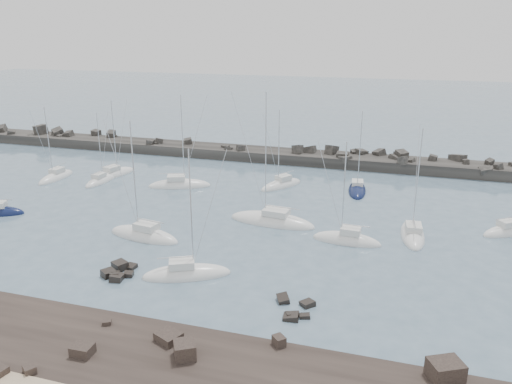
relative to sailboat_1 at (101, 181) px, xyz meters
The scene contains 17 objects.
ground 28.75m from the sailboat_1, 36.10° to the right, with size 400.00×400.00×0.00m, color slate.
rock_shelf 45.32m from the sailboat_1, 59.17° to the right, with size 140.00×12.37×2.04m.
rock_cluster_near 32.63m from the sailboat_1, 53.67° to the right, with size 3.22×3.90×1.38m.
rock_cluster_far 46.50m from the sailboat_1, 36.58° to the right, with size 3.76×4.06×1.41m.
breakwater 26.43m from the sailboat_1, 52.88° to the left, with size 115.00×7.46×5.23m.
sailboat_1 is the anchor object (origin of this frame).
sailboat_3 3.75m from the sailboat_1, 88.61° to the left, with size 4.84×8.68×13.20m.
sailboat_4 12.98m from the sailboat_1, ahead, with size 9.86×6.18×14.93m.
sailboat_5 24.61m from the sailboat_1, 45.43° to the right, with size 9.52×4.16×14.67m.
sailboat_6 28.39m from the sailboat_1, 11.99° to the left, with size 6.39×8.02×12.75m.
sailboat_7 35.81m from the sailboat_1, 43.75° to the right, with size 8.99×6.13×13.79m.
sailboat_8 39.68m from the sailboat_1, 10.11° to the left, with size 3.37×8.42×12.92m.
sailboat_9 41.64m from the sailboat_1, 16.81° to the right, with size 7.90×2.84×12.56m.
sailboat_10 47.70m from the sailboat_1, ahead, with size 3.33×8.75×13.57m.
sailboat_12 57.96m from the sailboat_1, ahead, with size 7.21×6.15×11.76m.
sailboat_13 31.55m from the sailboat_1, 16.34° to the right, with size 11.29×4.37×17.26m.
sailboat_14 7.91m from the sailboat_1, behind, with size 2.46×7.89×12.60m.
Camera 1 is at (21.76, -47.66, 23.09)m, focal length 35.00 mm.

